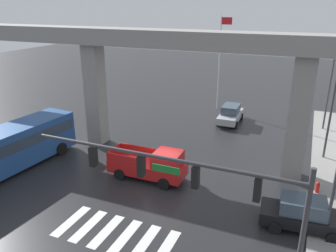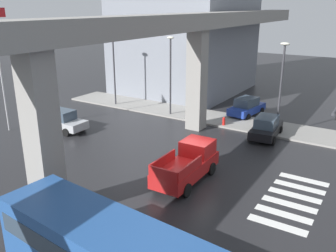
{
  "view_description": "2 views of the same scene",
  "coord_description": "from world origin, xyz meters",
  "px_view_note": "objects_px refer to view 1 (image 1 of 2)",
  "views": [
    {
      "loc": [
        7.95,
        -17.73,
        10.97
      ],
      "look_at": [
        -1.03,
        3.28,
        2.59
      ],
      "focal_mm": 35.9,
      "sensor_mm": 36.0,
      "label": 1
    },
    {
      "loc": [
        -17.86,
        -9.29,
        9.85
      ],
      "look_at": [
        -0.51,
        1.62,
        2.95
      ],
      "focal_mm": 38.58,
      "sensor_mm": 36.0,
      "label": 2
    }
  ],
  "objects_px": {
    "sedan_black": "(303,214)",
    "traffic_signal_mast": "(199,188)",
    "sedan_silver": "(230,114)",
    "city_bus": "(5,148)",
    "pickup_truck": "(151,165)",
    "flagpole": "(220,57)",
    "street_lamp_mid_block": "(333,100)",
    "street_lamp_far_north": "(331,81)",
    "fire_hydrant": "(317,188)"
  },
  "relations": [
    {
      "from": "sedan_black",
      "to": "traffic_signal_mast",
      "type": "relative_size",
      "value": 0.41
    },
    {
      "from": "traffic_signal_mast",
      "to": "street_lamp_mid_block",
      "type": "xyz_separation_m",
      "value": [
        4.89,
        15.27,
        -0.12
      ]
    },
    {
      "from": "sedan_black",
      "to": "traffic_signal_mast",
      "type": "height_order",
      "value": "traffic_signal_mast"
    },
    {
      "from": "fire_hydrant",
      "to": "sedan_black",
      "type": "bearing_deg",
      "value": -100.27
    },
    {
      "from": "pickup_truck",
      "to": "sedan_silver",
      "type": "distance_m",
      "value": 13.29
    },
    {
      "from": "pickup_truck",
      "to": "traffic_signal_mast",
      "type": "bearing_deg",
      "value": -53.17
    },
    {
      "from": "street_lamp_far_north",
      "to": "fire_hydrant",
      "type": "height_order",
      "value": "street_lamp_far_north"
    },
    {
      "from": "sedan_silver",
      "to": "flagpole",
      "type": "height_order",
      "value": "flagpole"
    },
    {
      "from": "flagpole",
      "to": "sedan_black",
      "type": "bearing_deg",
      "value": -62.87
    },
    {
      "from": "sedan_silver",
      "to": "sedan_black",
      "type": "height_order",
      "value": "same"
    },
    {
      "from": "sedan_black",
      "to": "flagpole",
      "type": "bearing_deg",
      "value": 117.13
    },
    {
      "from": "sedan_silver",
      "to": "flagpole",
      "type": "bearing_deg",
      "value": 121.07
    },
    {
      "from": "sedan_silver",
      "to": "sedan_black",
      "type": "relative_size",
      "value": 0.98
    },
    {
      "from": "sedan_silver",
      "to": "city_bus",
      "type": "bearing_deg",
      "value": -126.14
    },
    {
      "from": "sedan_silver",
      "to": "street_lamp_far_north",
      "type": "relative_size",
      "value": 0.6
    },
    {
      "from": "sedan_silver",
      "to": "traffic_signal_mast",
      "type": "bearing_deg",
      "value": -80.51
    },
    {
      "from": "pickup_truck",
      "to": "fire_hydrant",
      "type": "distance_m",
      "value": 10.35
    },
    {
      "from": "city_bus",
      "to": "sedan_black",
      "type": "bearing_deg",
      "value": 3.91
    },
    {
      "from": "sedan_black",
      "to": "fire_hydrant",
      "type": "height_order",
      "value": "sedan_black"
    },
    {
      "from": "city_bus",
      "to": "flagpole",
      "type": "xyz_separation_m",
      "value": [
        9.48,
        19.82,
        3.97
      ]
    },
    {
      "from": "street_lamp_mid_block",
      "to": "sedan_black",
      "type": "bearing_deg",
      "value": -96.63
    },
    {
      "from": "city_bus",
      "to": "street_lamp_far_north",
      "type": "height_order",
      "value": "street_lamp_far_north"
    },
    {
      "from": "sedan_silver",
      "to": "sedan_black",
      "type": "bearing_deg",
      "value": -63.92
    },
    {
      "from": "sedan_black",
      "to": "street_lamp_mid_block",
      "type": "distance_m",
      "value": 10.2
    },
    {
      "from": "pickup_truck",
      "to": "street_lamp_far_north",
      "type": "bearing_deg",
      "value": 53.87
    },
    {
      "from": "flagpole",
      "to": "street_lamp_mid_block",
      "type": "bearing_deg",
      "value": -40.63
    },
    {
      "from": "pickup_truck",
      "to": "city_bus",
      "type": "xyz_separation_m",
      "value": [
        -9.57,
        -2.97,
        0.73
      ]
    },
    {
      "from": "city_bus",
      "to": "sedan_black",
      "type": "distance_m",
      "value": 19.04
    },
    {
      "from": "city_bus",
      "to": "street_lamp_mid_block",
      "type": "relative_size",
      "value": 1.52
    },
    {
      "from": "sedan_black",
      "to": "sedan_silver",
      "type": "bearing_deg",
      "value": 116.08
    },
    {
      "from": "street_lamp_mid_block",
      "to": "flagpole",
      "type": "distance_m",
      "value": 14.0
    },
    {
      "from": "street_lamp_far_north",
      "to": "flagpole",
      "type": "xyz_separation_m",
      "value": [
        -10.59,
        2.46,
        1.13
      ]
    },
    {
      "from": "city_bus",
      "to": "sedan_silver",
      "type": "distance_m",
      "value": 19.93
    },
    {
      "from": "sedan_black",
      "to": "street_lamp_far_north",
      "type": "distance_m",
      "value": 16.52
    },
    {
      "from": "city_bus",
      "to": "street_lamp_far_north",
      "type": "relative_size",
      "value": 1.52
    },
    {
      "from": "pickup_truck",
      "to": "city_bus",
      "type": "relative_size",
      "value": 0.47
    },
    {
      "from": "pickup_truck",
      "to": "traffic_signal_mast",
      "type": "height_order",
      "value": "traffic_signal_mast"
    },
    {
      "from": "city_bus",
      "to": "street_lamp_mid_block",
      "type": "distance_m",
      "value": 22.94
    },
    {
      "from": "street_lamp_mid_block",
      "to": "street_lamp_far_north",
      "type": "relative_size",
      "value": 1.0
    },
    {
      "from": "sedan_black",
      "to": "traffic_signal_mast",
      "type": "distance_m",
      "value": 7.94
    },
    {
      "from": "traffic_signal_mast",
      "to": "fire_hydrant",
      "type": "height_order",
      "value": "traffic_signal_mast"
    },
    {
      "from": "city_bus",
      "to": "street_lamp_far_north",
      "type": "bearing_deg",
      "value": 40.86
    },
    {
      "from": "city_bus",
      "to": "street_lamp_mid_block",
      "type": "height_order",
      "value": "street_lamp_mid_block"
    },
    {
      "from": "sedan_black",
      "to": "traffic_signal_mast",
      "type": "bearing_deg",
      "value": -123.03
    },
    {
      "from": "fire_hydrant",
      "to": "flagpole",
      "type": "bearing_deg",
      "value": 124.78
    },
    {
      "from": "traffic_signal_mast",
      "to": "fire_hydrant",
      "type": "relative_size",
      "value": 12.81
    },
    {
      "from": "sedan_black",
      "to": "flagpole",
      "type": "relative_size",
      "value": 0.45
    },
    {
      "from": "fire_hydrant",
      "to": "flagpole",
      "type": "distance_m",
      "value": 18.62
    },
    {
      "from": "traffic_signal_mast",
      "to": "street_lamp_far_north",
      "type": "xyz_separation_m",
      "value": [
        4.89,
        21.89,
        -0.12
      ]
    },
    {
      "from": "city_bus",
      "to": "flagpole",
      "type": "height_order",
      "value": "flagpole"
    }
  ]
}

